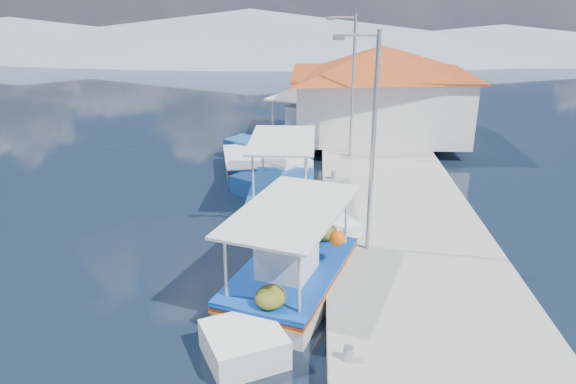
{
  "coord_description": "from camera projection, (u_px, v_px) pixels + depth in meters",
  "views": [
    {
      "loc": [
        3.07,
        -11.95,
        7.42
      ],
      "look_at": [
        2.22,
        4.29,
        1.3
      ],
      "focal_mm": 33.73,
      "sensor_mm": 36.0,
      "label": 1
    }
  ],
  "objects": [
    {
      "name": "mountain_ridge",
      "position": [
        346.0,
        36.0,
        65.23
      ],
      "size": [
        171.4,
        96.0,
        5.5
      ],
      "color": "gray",
      "rests_on": "ground"
    },
    {
      "name": "caique_blue_hull",
      "position": [
        249.0,
        166.0,
        23.19
      ],
      "size": [
        2.82,
        6.47,
        1.17
      ],
      "rotation": [
        0.0,
        0.0,
        -0.21
      ],
      "color": "#184C93",
      "rests_on": "ground"
    },
    {
      "name": "lamp_post_far",
      "position": [
        351.0,
        80.0,
        22.64
      ],
      "size": [
        1.21,
        0.14,
        6.0
      ],
      "color": "#A5A8AD",
      "rests_on": "quay"
    },
    {
      "name": "ground",
      "position": [
        193.0,
        296.0,
        13.93
      ],
      "size": [
        160.0,
        160.0,
        0.0
      ],
      "primitive_type": "plane",
      "color": "black",
      "rests_on": "ground"
    },
    {
      "name": "quay",
      "position": [
        394.0,
        205.0,
        19.16
      ],
      "size": [
        5.0,
        44.0,
        0.5
      ],
      "primitive_type": "cube",
      "color": "#9B9891",
      "rests_on": "ground"
    },
    {
      "name": "caique_far",
      "position": [
        305.0,
        132.0,
        27.72
      ],
      "size": [
        4.29,
        7.47,
        2.82
      ],
      "rotation": [
        0.0,
        0.0,
        0.38
      ],
      "color": "white",
      "rests_on": "ground"
    },
    {
      "name": "harbor_building",
      "position": [
        380.0,
        89.0,
        26.67
      ],
      "size": [
        10.49,
        10.49,
        4.4
      ],
      "color": "white",
      "rests_on": "quay"
    },
    {
      "name": "main_caique",
      "position": [
        291.0,
        274.0,
        13.98
      ],
      "size": [
        3.94,
        7.59,
        2.63
      ],
      "rotation": [
        0.0,
        0.0,
        0.32
      ],
      "color": "white",
      "rests_on": "ground"
    },
    {
      "name": "bollards",
      "position": [
        336.0,
        201.0,
        18.42
      ],
      "size": [
        0.2,
        17.2,
        0.3
      ],
      "color": "#A5A8AD",
      "rests_on": "quay"
    },
    {
      "name": "caique_green_canopy",
      "position": [
        283.0,
        194.0,
        19.71
      ],
      "size": [
        2.25,
        7.42,
        2.78
      ],
      "rotation": [
        0.0,
        0.0,
        0.0
      ],
      "color": "white",
      "rests_on": "ground"
    },
    {
      "name": "lamp_post_near",
      "position": [
        370.0,
        134.0,
        14.22
      ],
      "size": [
        1.21,
        0.14,
        6.0
      ],
      "color": "#A5A8AD",
      "rests_on": "quay"
    }
  ]
}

